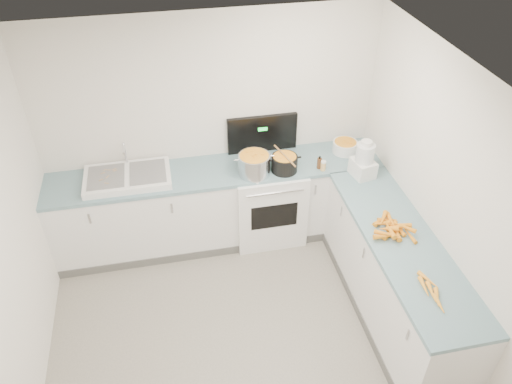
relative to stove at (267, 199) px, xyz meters
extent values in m
cube|color=white|center=(-0.55, 0.01, -0.02)|extent=(3.50, 0.60, 0.90)
cube|color=#7196A0|center=(-0.55, 0.01, 0.45)|extent=(3.50, 0.62, 0.04)
cube|color=white|center=(0.90, -1.39, -0.02)|extent=(0.60, 2.20, 0.90)
cube|color=#7196A0|center=(0.90, -1.39, 0.45)|extent=(0.62, 2.20, 0.04)
cube|color=white|center=(0.00, -0.01, -0.02)|extent=(0.76, 0.65, 0.90)
cube|color=black|center=(0.00, 0.29, 0.68)|extent=(0.76, 0.05, 0.42)
cube|color=white|center=(-1.45, 0.01, 0.50)|extent=(0.86, 0.52, 0.07)
cube|color=slate|center=(-1.65, 0.01, 0.54)|extent=(0.36, 0.42, 0.01)
cube|color=slate|center=(-1.25, 0.01, 0.54)|extent=(0.36, 0.42, 0.01)
cylinder|color=silver|center=(-1.45, 0.23, 0.66)|extent=(0.03, 0.03, 0.24)
cylinder|color=silver|center=(-0.17, -0.13, 0.57)|extent=(0.36, 0.36, 0.24)
cylinder|color=black|center=(0.14, -0.14, 0.54)|extent=(0.32, 0.32, 0.19)
cylinder|color=#AD7A47|center=(0.14, -0.14, 0.65)|extent=(0.13, 0.43, 0.02)
cylinder|color=white|center=(0.88, 0.07, 0.53)|extent=(0.31, 0.31, 0.12)
cylinder|color=#593319|center=(0.51, -0.17, 0.53)|extent=(0.05, 0.05, 0.12)
cylinder|color=#E5B266|center=(0.54, -0.22, 0.51)|extent=(0.05, 0.05, 0.09)
cube|color=white|center=(0.90, -0.39, 0.55)|extent=(0.24, 0.28, 0.18)
cylinder|color=silver|center=(0.90, -0.39, 0.74)|extent=(0.19, 0.19, 0.19)
cylinder|color=white|center=(0.90, -0.39, 0.85)|extent=(0.11, 0.11, 0.04)
cone|color=orange|center=(0.90, -1.27, 0.49)|extent=(0.08, 0.17, 0.04)
cone|color=orange|center=(0.88, -1.24, 0.49)|extent=(0.11, 0.17, 0.04)
cone|color=orange|center=(0.85, -1.20, 0.49)|extent=(0.05, 0.18, 0.05)
cone|color=orange|center=(0.80, -1.12, 0.49)|extent=(0.20, 0.14, 0.05)
cone|color=orange|center=(0.84, -1.16, 0.48)|extent=(0.10, 0.19, 0.04)
cone|color=orange|center=(0.85, -1.13, 0.49)|extent=(0.18, 0.08, 0.05)
cone|color=orange|center=(0.84, -1.27, 0.49)|extent=(0.17, 0.11, 0.04)
cone|color=orange|center=(0.88, -1.16, 0.49)|extent=(0.17, 0.14, 0.04)
cone|color=orange|center=(0.81, -1.32, 0.49)|extent=(0.16, 0.05, 0.04)
cone|color=orange|center=(0.81, -1.29, 0.49)|extent=(0.19, 0.16, 0.05)
cone|color=orange|center=(0.87, -1.30, 0.49)|extent=(0.09, 0.23, 0.05)
cone|color=orange|center=(0.97, -1.36, 0.48)|extent=(0.05, 0.20, 0.04)
cone|color=orange|center=(0.84, -1.29, 0.49)|extent=(0.18, 0.07, 0.05)
cone|color=orange|center=(0.94, -1.29, 0.53)|extent=(0.17, 0.18, 0.04)
cone|color=orange|center=(0.87, -1.16, 0.51)|extent=(0.06, 0.20, 0.05)
cone|color=orange|center=(0.85, -1.27, 0.53)|extent=(0.20, 0.05, 0.04)
cone|color=orange|center=(0.74, -1.35, 0.51)|extent=(0.21, 0.07, 0.05)
cone|color=orange|center=(0.76, -1.19, 0.51)|extent=(0.17, 0.05, 0.04)
cone|color=orange|center=(0.75, -1.35, 0.53)|extent=(0.21, 0.15, 0.04)
cone|color=orange|center=(0.92, -1.23, 0.51)|extent=(0.22, 0.10, 0.04)
cone|color=orange|center=(0.80, -1.31, 0.54)|extent=(0.06, 0.20, 0.05)
cone|color=orange|center=(0.80, -1.14, 0.53)|extent=(0.15, 0.18, 0.05)
cone|color=orange|center=(0.79, -1.28, 0.52)|extent=(0.17, 0.09, 0.05)
cone|color=#FF9E26|center=(0.84, -2.11, 0.49)|extent=(0.05, 0.18, 0.04)
cone|color=#FF9E26|center=(0.86, -2.05, 0.49)|extent=(0.10, 0.18, 0.04)
cone|color=#FF9E26|center=(0.84, -1.99, 0.49)|extent=(0.07, 0.20, 0.04)
cone|color=#FF9E26|center=(0.81, -1.93, 0.49)|extent=(0.06, 0.20, 0.04)
cone|color=#FF9E26|center=(0.88, -1.87, 0.49)|extent=(0.11, 0.20, 0.04)
cube|color=tan|center=(-1.58, 0.13, 0.54)|extent=(0.04, 0.03, 0.00)
cube|color=tan|center=(-1.69, 0.07, 0.55)|extent=(0.05, 0.02, 0.00)
cube|color=tan|center=(-1.63, 0.12, 0.54)|extent=(0.03, 0.02, 0.00)
cube|color=tan|center=(-1.70, -0.04, 0.55)|extent=(0.04, 0.03, 0.00)
cube|color=tan|center=(-1.64, 0.00, 0.54)|extent=(0.04, 0.05, 0.00)
cube|color=tan|center=(-1.67, 0.13, 0.54)|extent=(0.04, 0.02, 0.00)
cube|color=tan|center=(-1.69, -0.11, 0.54)|extent=(0.04, 0.02, 0.00)
cube|color=tan|center=(-1.57, 0.10, 0.55)|extent=(0.04, 0.03, 0.00)
cube|color=tan|center=(-1.65, -0.11, 0.54)|extent=(0.05, 0.02, 0.00)
camera|label=1|loc=(-1.01, -4.25, 3.43)|focal=35.00mm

